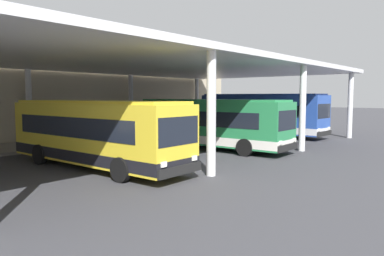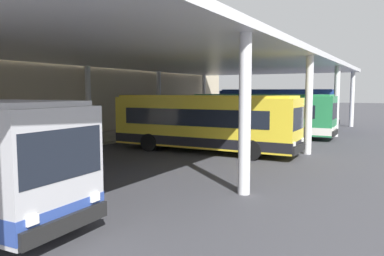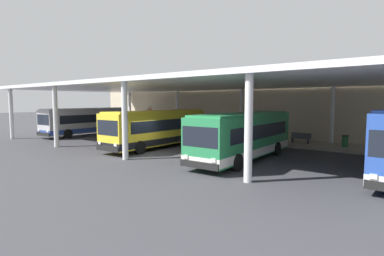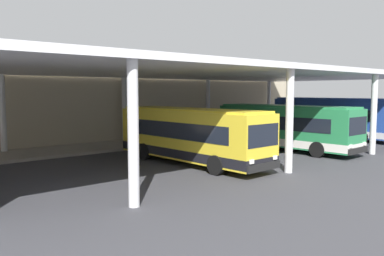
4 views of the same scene
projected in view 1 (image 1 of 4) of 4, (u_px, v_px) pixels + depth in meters
ground_plane at (169, 168)px, 17.24m from camera, size 200.00×200.00×0.00m
platform_kerb at (43, 145)px, 24.78m from camera, size 42.00×4.50×0.18m
station_building_facade at (19, 94)px, 26.57m from camera, size 48.00×1.60×7.02m
canopy_shelter at (96, 62)px, 20.31m from camera, size 40.00×17.00×5.55m
bus_second_bay at (95, 133)px, 17.23m from camera, size 2.91×10.59×3.17m
bus_middle_bay at (211, 123)px, 23.47m from camera, size 2.95×10.60×3.17m
bus_far_bay at (260, 114)px, 31.50m from camera, size 3.04×11.42×3.57m
bench_waiting at (124, 129)px, 30.15m from camera, size 1.80×0.45×0.92m
trash_bin at (158, 126)px, 32.86m from camera, size 0.52×0.52×0.98m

